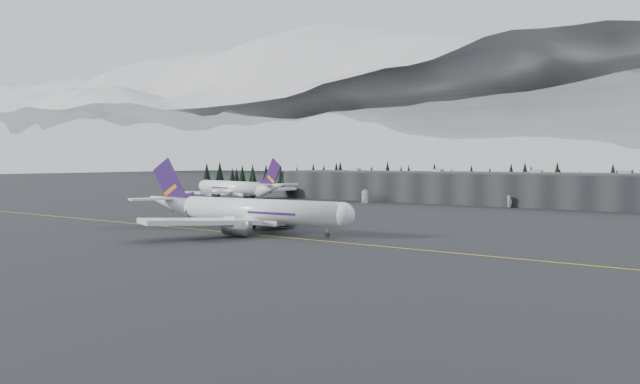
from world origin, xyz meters
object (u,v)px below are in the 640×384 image
Objects in this scene: terminal at (460,187)px; gse_vehicle_a at (365,202)px; gse_vehicle_b at (510,206)px; jet_parked at (238,188)px; jet_main at (243,210)px.

gse_vehicle_a is at bearing -132.58° from terminal.
gse_vehicle_b is (24.52, -16.41, -5.53)m from terminal.
jet_parked is (-86.65, -39.26, -1.16)m from terminal.
terminal is at bearing -141.79° from jet_parked.
gse_vehicle_a is at bearing -109.51° from gse_vehicle_b.
jet_main reaches higher than terminal.
gse_vehicle_a is 54.30m from gse_vehicle_b.
terminal is at bearing 80.64° from jet_main.
jet_main is at bearing -84.11° from gse_vehicle_a.
terminal is 30.01m from gse_vehicle_b.
jet_parked is at bearing -112.84° from gse_vehicle_b.
gse_vehicle_a is at bearing 96.17° from jet_main.
gse_vehicle_b is at bearing 67.37° from jet_main.
gse_vehicle_a is (-17.60, 92.87, -4.23)m from jet_main.
gse_vehicle_b is at bearing 10.10° from gse_vehicle_a.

